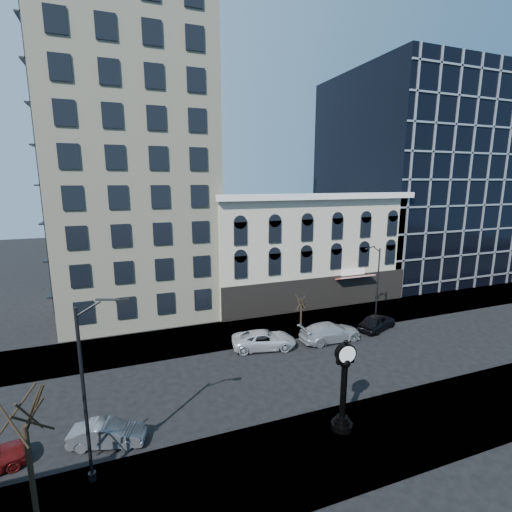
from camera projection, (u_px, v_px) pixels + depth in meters
name	position (u px, v px, depth m)	size (l,w,h in m)	color
ground	(249.00, 379.00, 26.17)	(160.00, 160.00, 0.00)	black
sidewalk_far	(220.00, 335.00, 33.49)	(160.00, 6.00, 0.12)	gray
sidewalk_near	(302.00, 456.00, 18.82)	(160.00, 6.00, 0.12)	gray
cream_tower	(130.00, 125.00, 37.52)	(15.90, 15.40, 42.50)	beige
victorian_row	(300.00, 248.00, 43.68)	(22.60, 11.19, 12.50)	#BFB69D
glass_office	(409.00, 179.00, 53.57)	(20.00, 20.15, 28.00)	black
street_clock	(344.00, 389.00, 20.36)	(1.20, 1.20, 5.31)	black
street_lamp_near	(95.00, 344.00, 16.05)	(2.31, 0.51, 8.92)	black
street_lamp_far	(375.00, 264.00, 35.49)	(1.97, 0.73, 7.75)	black
bare_tree_near	(22.00, 406.00, 14.45)	(3.89, 3.89, 6.68)	black
bare_tree_far	(301.00, 299.00, 34.54)	(2.18, 2.18, 3.74)	black
car_near_b	(107.00, 434.00, 19.61)	(1.35, 3.87, 1.28)	#595B60
car_far_a	(264.00, 340.00, 30.91)	(2.47, 5.35, 1.49)	silver
car_far_b	(330.00, 332.00, 32.35)	(2.26, 5.57, 1.62)	#A5A8AD
car_far_c	(377.00, 322.00, 34.80)	(1.79, 4.46, 1.52)	black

